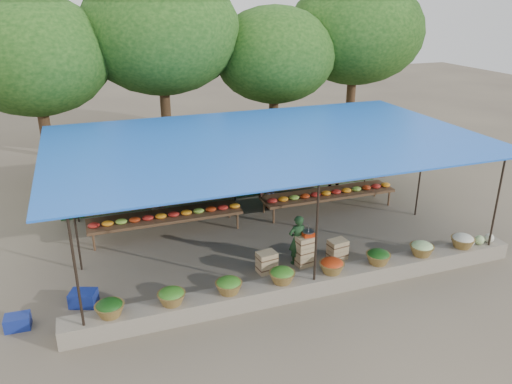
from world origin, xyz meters
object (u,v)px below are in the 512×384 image
object	(u,v)px
vendor_seated	(297,240)
blue_crate_front	(18,322)
crate_counter	(304,253)
weighing_scale	(308,233)
blue_crate_back	(83,298)

from	to	relation	value
vendor_seated	blue_crate_front	xyz separation A→B (m)	(-6.29, -0.51, -0.50)
crate_counter	weighing_scale	distance (m)	0.54
crate_counter	weighing_scale	world-z (taller)	weighing_scale
crate_counter	vendor_seated	distance (m)	0.38
crate_counter	blue_crate_front	bearing A→B (deg)	-176.59
blue_crate_front	blue_crate_back	world-z (taller)	blue_crate_back
weighing_scale	blue_crate_front	xyz separation A→B (m)	(-6.51, -0.38, -0.70)
crate_counter	vendor_seated	xyz separation A→B (m)	(-0.13, 0.13, 0.33)
blue_crate_back	weighing_scale	bearing A→B (deg)	20.62
crate_counter	weighing_scale	size ratio (longest dim) A/B	7.96
vendor_seated	blue_crate_front	bearing A→B (deg)	1.53
weighing_scale	blue_crate_front	bearing A→B (deg)	-176.64
crate_counter	blue_crate_front	distance (m)	6.43
blue_crate_front	weighing_scale	bearing A→B (deg)	5.73
weighing_scale	blue_crate_back	world-z (taller)	weighing_scale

